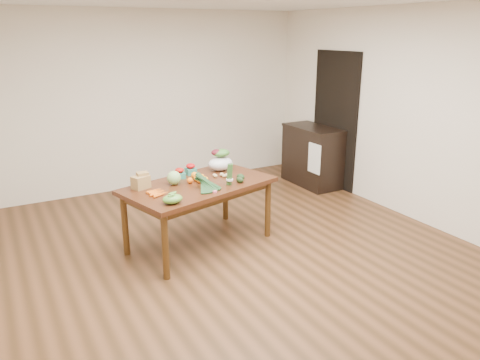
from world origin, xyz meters
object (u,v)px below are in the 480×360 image
dining_table (200,215)px  cabinet (312,156)px  paper_bag (141,181)px  salad_bag (220,161)px  mandarin_cluster (202,178)px  kale_bunch (208,183)px  asparagus_bundle (230,174)px  cabbage (174,178)px

dining_table → cabinet: 2.80m
paper_bag → salad_bag: (1.06, 0.20, 0.03)m
dining_table → salad_bag: (0.45, 0.34, 0.49)m
dining_table → cabinet: size_ratio=1.62×
cabinet → mandarin_cluster: cabinet is taller
salad_bag → kale_bunch: bearing=-126.5°
paper_bag → salad_bag: 1.08m
asparagus_bundle → paper_bag: bearing=142.5°
mandarin_cluster → kale_bunch: (-0.06, -0.30, 0.03)m
dining_table → paper_bag: 0.78m
cabinet → salad_bag: salad_bag is taller
paper_bag → kale_bunch: bearing=-34.1°
paper_bag → asparagus_bundle: bearing=-22.4°
dining_table → cabbage: 0.53m
mandarin_cluster → kale_bunch: kale_bunch is taller
cabinet → asparagus_bundle: asparagus_bundle is taller
paper_bag → asparagus_bundle: (0.89, -0.37, 0.04)m
dining_table → mandarin_cluster: mandarin_cluster is taller
cabinet → paper_bag: 3.33m
cabinet → asparagus_bundle: bearing=-147.5°
cabbage → mandarin_cluster: cabbage is taller
cabinet → mandarin_cluster: size_ratio=5.67×
cabinet → kale_bunch: cabinet is taller
dining_table → kale_bunch: bearing=-105.9°
kale_bunch → salad_bag: salad_bag is taller
cabbage → kale_bunch: 0.44m
cabinet → cabbage: bearing=-158.1°
paper_bag → mandarin_cluster: 0.68m
dining_table → mandarin_cluster: bearing=13.4°
dining_table → asparagus_bundle: asparagus_bundle is taller
cabbage → kale_bunch: bearing=-55.6°
cabbage → kale_bunch: kale_bunch is taller
cabbage → mandarin_cluster: (0.31, -0.06, -0.03)m
salad_bag → cabbage: bearing=-160.6°
dining_table → kale_bunch: (-0.00, -0.27, 0.45)m
cabbage → salad_bag: (0.70, 0.25, 0.04)m
mandarin_cluster → cabbage: bearing=168.1°
cabbage → salad_bag: 0.74m
asparagus_bundle → salad_bag: asparagus_bundle is taller
cabinet → kale_bunch: bearing=-149.7°
cabinet → cabbage: 3.01m
cabinet → asparagus_bundle: (-2.24, -1.43, 0.40)m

